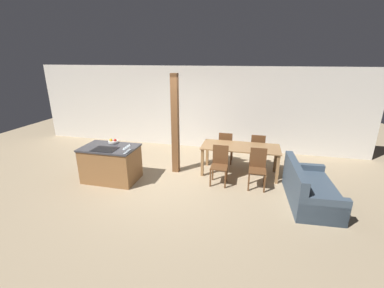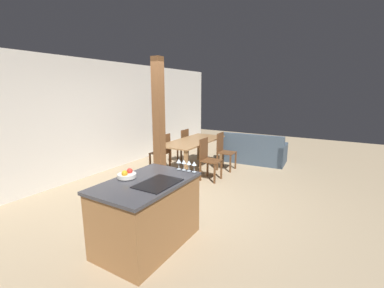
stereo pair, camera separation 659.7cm
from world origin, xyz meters
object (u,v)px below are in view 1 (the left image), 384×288
at_px(dining_chair_near_left, 220,164).
at_px(dining_chair_near_right, 258,168).
at_px(kitchen_island, 111,163).
at_px(wine_glass_end, 129,145).
at_px(fruit_bowl, 113,141).
at_px(wine_glass_middle, 126,147).
at_px(dining_chair_far_left, 226,147).
at_px(wine_glass_far, 128,146).
at_px(dining_chair_far_right, 257,149).
at_px(dining_table, 240,150).
at_px(wine_glass_near, 124,149).
at_px(timber_post, 175,125).
at_px(couch, 309,190).

relative_size(dining_chair_near_left, dining_chair_near_right, 1.00).
distance_m(kitchen_island, wine_glass_end, 0.83).
xyz_separation_m(wine_glass_end, dining_chair_near_left, (2.06, 0.57, -0.51)).
bearing_deg(fruit_bowl, dining_chair_near_right, 3.03).
distance_m(wine_glass_middle, dining_chair_far_left, 2.94).
distance_m(wine_glass_far, dining_chair_near_right, 3.07).
height_order(wine_glass_middle, dining_chair_far_right, wine_glass_middle).
distance_m(dining_table, dining_chair_near_left, 0.81).
bearing_deg(wine_glass_near, fruit_bowl, 135.27).
height_order(dining_chair_far_left, timber_post, timber_post).
bearing_deg(fruit_bowl, wine_glass_middle, -40.66).
bearing_deg(dining_chair_near_right, dining_chair_far_right, 90.00).
relative_size(wine_glass_near, wine_glass_far, 1.00).
height_order(wine_glass_near, dining_chair_near_left, wine_glass_near).
relative_size(fruit_bowl, dining_table, 0.12).
height_order(kitchen_island, wine_glass_middle, wine_glass_middle).
distance_m(wine_glass_far, dining_chair_far_left, 2.88).
bearing_deg(wine_glass_far, dining_chair_near_right, 12.53).
bearing_deg(fruit_bowl, dining_chair_near_left, 4.03).
distance_m(dining_chair_near_left, dining_chair_far_right, 1.57).
xyz_separation_m(dining_chair_near_left, dining_chair_near_right, (0.90, 0.00, 0.00)).
bearing_deg(dining_chair_far_left, fruit_bowl, 28.75).
bearing_deg(timber_post, wine_glass_end, -130.02).
relative_size(wine_glass_middle, dining_chair_far_right, 0.16).
height_order(dining_chair_near_right, couch, dining_chair_near_right).
xyz_separation_m(fruit_bowl, dining_chair_near_right, (3.60, 0.19, -0.43)).
bearing_deg(dining_chair_far_left, wine_glass_near, 45.79).
bearing_deg(dining_table, kitchen_island, -160.23).
bearing_deg(kitchen_island, couch, 0.26).
bearing_deg(wine_glass_end, kitchen_island, 170.18).
distance_m(wine_glass_far, wine_glass_end, 0.08).
height_order(kitchen_island, dining_table, kitchen_island).
relative_size(wine_glass_near, dining_chair_near_right, 0.16).
relative_size(kitchen_island, dining_table, 0.67).
relative_size(wine_glass_end, dining_chair_far_right, 0.16).
relative_size(kitchen_island, wine_glass_near, 8.83).
distance_m(dining_chair_near_right, dining_chair_far_right, 1.29).
height_order(wine_glass_far, wine_glass_end, same).
bearing_deg(kitchen_island, dining_chair_far_right, 26.39).
height_order(kitchen_island, dining_chair_far_left, dining_chair_far_left).
xyz_separation_m(wine_glass_near, dining_chair_far_right, (2.96, 2.12, -0.51)).
bearing_deg(dining_chair_far_right, kitchen_island, 26.39).
height_order(wine_glass_near, timber_post, timber_post).
xyz_separation_m(wine_glass_end, dining_chair_far_right, (2.96, 1.86, -0.51)).
xyz_separation_m(wine_glass_end, timber_post, (0.83, 0.98, 0.29)).
relative_size(wine_glass_middle, wine_glass_far, 1.00).
bearing_deg(dining_chair_near_left, wine_glass_end, -164.47).
distance_m(dining_chair_far_left, couch, 2.64).
distance_m(fruit_bowl, wine_glass_end, 0.75).
relative_size(dining_table, dining_chair_far_right, 2.11).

